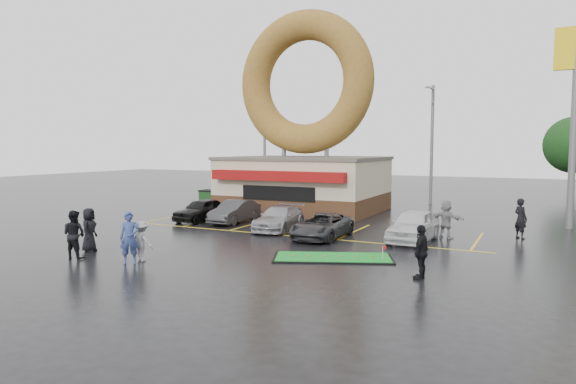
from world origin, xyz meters
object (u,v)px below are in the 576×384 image
at_px(streetlight_left, 264,142).
at_px(car_silver, 279,218).
at_px(person_cameraman, 421,252).
at_px(putting_green, 333,258).
at_px(shell_sign, 576,89).
at_px(car_grey, 322,226).
at_px(person_blue, 130,238).
at_px(donut_shop, 305,146).
at_px(dumpster, 214,200).
at_px(car_dgrey, 235,212).
at_px(car_black, 202,210).
at_px(car_white, 413,226).
at_px(streetlight_mid, 432,141).

relative_size(streetlight_left, car_silver, 2.10).
xyz_separation_m(person_cameraman, putting_green, (-3.75, 1.64, -0.87)).
relative_size(shell_sign, person_cameraman, 5.84).
distance_m(car_grey, person_blue, 9.31).
relative_size(donut_shop, streetlight_left, 1.50).
height_order(person_blue, person_cameraman, person_blue).
bearing_deg(dumpster, person_cameraman, -38.97).
relative_size(shell_sign, putting_green, 2.10).
relative_size(car_grey, person_blue, 2.18).
xyz_separation_m(car_dgrey, person_blue, (2.07, -10.61, 0.34)).
distance_m(person_blue, person_cameraman, 10.53).
relative_size(shell_sign, car_dgrey, 2.70).
xyz_separation_m(donut_shop, dumpster, (-5.82, -2.39, -3.81)).
xyz_separation_m(streetlight_left, person_blue, (7.87, -24.64, -3.80)).
height_order(donut_shop, car_black, donut_shop).
bearing_deg(car_dgrey, person_cameraman, -34.24).
bearing_deg(car_dgrey, putting_green, -37.87).
xyz_separation_m(person_blue, person_cameraman, (10.21, 2.58, -0.08)).
relative_size(car_grey, car_white, 0.99).
height_order(donut_shop, car_grey, donut_shop).
xyz_separation_m(donut_shop, car_black, (-3.33, -7.33, -3.80)).
relative_size(car_dgrey, putting_green, 0.78).
bearing_deg(streetlight_mid, car_black, -124.06).
bearing_deg(car_white, donut_shop, 140.37).
bearing_deg(car_black, person_cameraman, -23.39).
height_order(car_dgrey, car_silver, car_dgrey).
relative_size(donut_shop, car_black, 3.45).
height_order(car_black, car_dgrey, car_black).
bearing_deg(car_silver, putting_green, -51.82).
height_order(shell_sign, car_black, shell_sign).
relative_size(car_black, person_cameraman, 2.15).
relative_size(donut_shop, shell_sign, 1.27).
height_order(car_dgrey, putting_green, car_dgrey).
xyz_separation_m(donut_shop, person_cameraman, (11.08, -15.12, -3.56)).
bearing_deg(shell_sign, donut_shop, 176.53).
relative_size(car_dgrey, person_blue, 1.99).
bearing_deg(car_white, person_cameraman, -73.05).
xyz_separation_m(streetlight_mid, person_blue, (-6.13, -25.64, -3.80)).
bearing_deg(person_cameraman, car_dgrey, -116.18).
xyz_separation_m(shell_sign, putting_green, (-8.67, -12.50, -7.34)).
height_order(streetlight_left, person_cameraman, streetlight_left).
bearing_deg(car_silver, dumpster, 138.58).
bearing_deg(shell_sign, person_blue, -132.13).
xyz_separation_m(person_cameraman, dumpster, (-16.90, 12.73, -0.26)).
distance_m(donut_shop, streetlight_mid, 10.59).
relative_size(car_dgrey, car_silver, 0.91).
height_order(person_cameraman, putting_green, person_cameraman).
xyz_separation_m(shell_sign, car_silver, (-13.76, -7.21, -6.75)).
xyz_separation_m(shell_sign, streetlight_left, (-23.00, 7.92, -2.60)).
height_order(car_grey, person_cameraman, person_cameraman).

